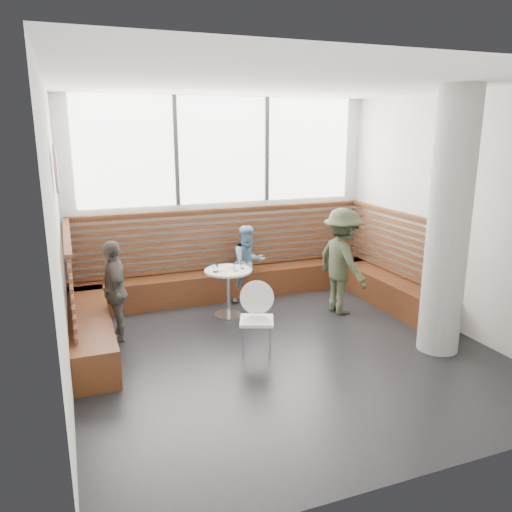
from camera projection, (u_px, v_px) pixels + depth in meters
name	position (u px, v px, depth m)	size (l,w,h in m)	color
room	(286.00, 226.00, 5.85)	(5.00, 5.00, 3.20)	silver
booth	(238.00, 281.00, 7.75)	(5.00, 2.50, 1.44)	#482412
concrete_column	(449.00, 225.00, 5.94)	(0.50, 0.50, 3.20)	gray
wall_art	(56.00, 169.00, 5.18)	(0.50, 0.50, 0.03)	white
cafe_table	(228.00, 283.00, 7.33)	(0.69, 0.69, 0.71)	silver
cafe_chair	(255.00, 312.00, 6.13)	(0.42, 0.42, 0.89)	white
adult_man	(342.00, 261.00, 7.41)	(1.03, 0.59, 1.59)	#383E29
child_back	(248.00, 263.00, 7.98)	(0.60, 0.47, 1.23)	#6593AF
child_left	(115.00, 291.00, 6.47)	(0.78, 0.33, 1.34)	#53524B
plate_near	(219.00, 269.00, 7.29)	(0.20, 0.20, 0.01)	white
plate_far	(229.00, 266.00, 7.45)	(0.21, 0.21, 0.02)	white
glass_left	(216.00, 268.00, 7.15)	(0.08, 0.08, 0.12)	white
glass_mid	(236.00, 267.00, 7.22)	(0.07, 0.07, 0.11)	white
glass_right	(242.00, 264.00, 7.35)	(0.07, 0.07, 0.12)	white
menu_card	(234.00, 273.00, 7.10)	(0.18, 0.13, 0.00)	#A5C64C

